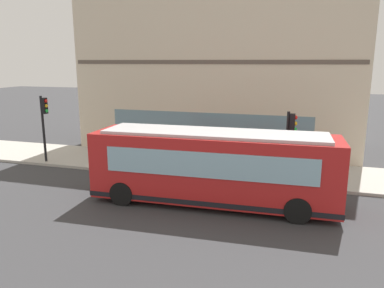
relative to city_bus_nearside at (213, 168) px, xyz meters
The scene contains 10 objects.
ground 2.63m from the city_bus_nearside, 86.06° to the left, with size 120.00×120.00×0.00m, color #38383A.
sidewalk_curb 5.61m from the city_bus_nearside, 22.99° to the left, with size 4.48×40.00×0.15m, color #B2ADA3.
building_corner 11.18m from the city_bus_nearside, 11.57° to the left, with size 6.27×17.77×10.54m.
city_bus_nearside is the anchor object (origin of this frame).
traffic_light_near_corner 4.56m from the city_bus_nearside, 40.86° to the right, with size 0.32×0.49×3.41m.
traffic_light_down_block 11.18m from the city_bus_nearside, 73.12° to the left, with size 0.32×0.49×3.79m.
fire_hydrant 4.46m from the city_bus_nearside, 17.69° to the left, with size 0.35×0.35×0.74m.
pedestrian_near_building_entrance 6.32m from the city_bus_nearside, 17.67° to the left, with size 0.32×0.32×1.71m.
pedestrian_walking_along_curb 5.95m from the city_bus_nearside, 19.61° to the right, with size 0.32×0.32×1.76m.
newspaper_vending_box 6.12m from the city_bus_nearside, 50.50° to the right, with size 0.44×0.42×0.90m.
Camera 1 is at (-14.47, -5.51, 5.83)m, focal length 34.68 mm.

